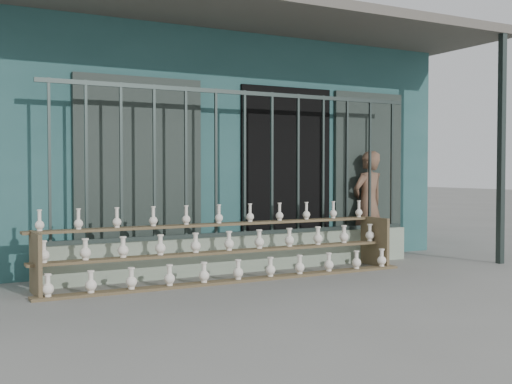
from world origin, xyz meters
name	(u,v)px	position (x,y,z in m)	size (l,w,h in m)	color
ground	(300,288)	(0.00, 0.00, 0.00)	(60.00, 60.00, 0.00)	slate
workshop_building	(163,148)	(0.00, 4.23, 1.62)	(7.40, 6.60, 3.21)	#285555
parapet_wall	(245,253)	(0.00, 1.30, 0.23)	(5.00, 0.20, 0.45)	#95A68E
security_fence	(245,163)	(0.00, 1.30, 1.35)	(5.00, 0.04, 1.80)	#283330
shelf_rack	(229,248)	(-0.42, 0.89, 0.36)	(4.50, 0.68, 0.85)	brown
elderly_woman	(368,204)	(2.17, 1.60, 0.77)	(0.56, 0.37, 1.54)	brown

